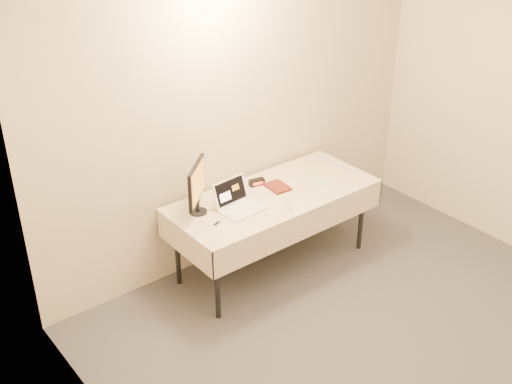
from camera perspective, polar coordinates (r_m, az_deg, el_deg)
back_wall at (r=5.59m, az=-1.34°, el=7.10°), size 4.00×0.10×2.70m
table at (r=5.56m, az=1.58°, el=-0.74°), size 1.86×0.81×0.74m
laptop at (r=5.29m, az=-1.66°, el=-0.90°), size 0.36×0.34×0.23m
monitor at (r=5.15m, az=-5.28°, el=0.64°), size 0.34×0.30×0.44m
book at (r=5.53m, az=1.24°, el=1.16°), size 0.17×0.04×0.22m
alarm_clock at (r=5.66m, az=0.06°, el=0.89°), size 0.15×0.08×0.06m
clicker at (r=5.31m, az=2.97°, el=-1.32°), size 0.05×0.09×0.02m
paper_form at (r=5.79m, az=5.38°, el=1.12°), size 0.13×0.25×0.00m
usb_dongle at (r=5.10m, az=-3.50°, el=-2.80°), size 0.06×0.04×0.01m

